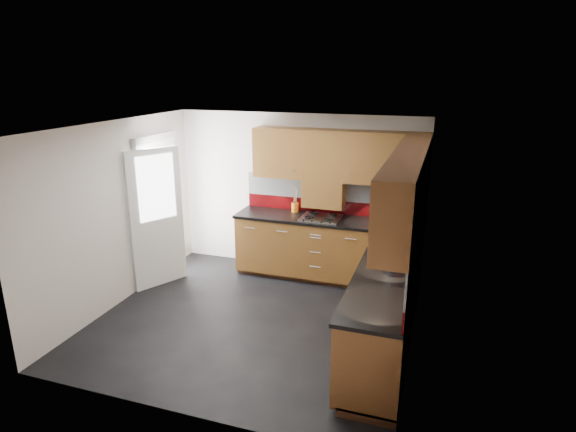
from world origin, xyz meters
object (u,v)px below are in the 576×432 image
(gas_hob, at_px, (321,218))
(toaster, at_px, (413,218))
(food_processor, at_px, (395,232))
(utensil_pot, at_px, (295,206))

(gas_hob, distance_m, toaster, 1.30)
(gas_hob, relative_size, food_processor, 1.74)
(toaster, height_order, food_processor, food_processor)
(utensil_pot, distance_m, food_processor, 1.84)
(toaster, bearing_deg, utensil_pot, 177.96)
(gas_hob, xyz_separation_m, food_processor, (1.13, -0.71, 0.13))
(utensil_pot, relative_size, food_processor, 1.20)
(utensil_pot, height_order, toaster, utensil_pot)
(food_processor, bearing_deg, utensil_pot, 149.82)
(gas_hob, xyz_separation_m, utensil_pot, (-0.46, 0.22, 0.08))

